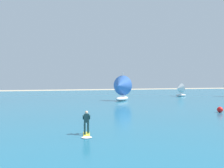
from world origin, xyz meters
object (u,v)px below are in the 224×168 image
sailboat_far_right (180,90)px  marker_buoy (220,110)px  sailboat_center_horizon (121,88)px  kitesurfer (87,127)px

sailboat_far_right → marker_buoy: 29.05m
sailboat_far_right → sailboat_center_horizon: 19.67m
kitesurfer → marker_buoy: 18.64m
sailboat_center_horizon → marker_buoy: (5.68, -18.63, -2.14)m
kitesurfer → marker_buoy: kitesurfer is taller
sailboat_far_right → kitesurfer: bearing=-132.6°
marker_buoy → sailboat_far_right: bearing=64.6°
sailboat_center_horizon → sailboat_far_right: bearing=22.7°
kitesurfer → sailboat_far_right: size_ratio=0.57×
kitesurfer → marker_buoy: (17.51, 6.39, -0.26)m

